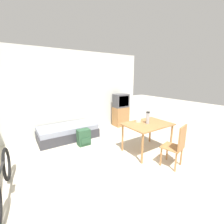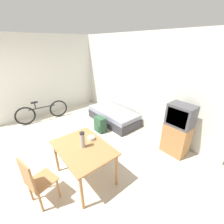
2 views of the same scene
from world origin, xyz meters
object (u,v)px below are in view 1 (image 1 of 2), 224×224
tv (121,110)px  backpack (84,137)px  thermos_flask (148,117)px  mate_bowl (138,121)px  daybed (68,132)px  wooden_chair (177,145)px  bicycle (2,180)px  dining_table (147,127)px

tv → backpack: 2.11m
thermos_flask → mate_bowl: size_ratio=2.22×
backpack → daybed: bearing=107.5°
wooden_chair → mate_bowl: size_ratio=6.84×
bicycle → backpack: size_ratio=3.62×
tv → mate_bowl: tv is taller
tv → dining_table: 2.16m
dining_table → backpack: 1.76m
wooden_chair → backpack: size_ratio=2.04×
daybed → wooden_chair: (1.40, -2.74, 0.31)m
tv → bicycle: tv is taller
thermos_flask → mate_bowl: thermos_flask is taller
wooden_chair → bicycle: size_ratio=0.57×
mate_bowl → backpack: (-1.10, 0.97, -0.54)m
bicycle → backpack: 2.10m
daybed → dining_table: 2.42m
thermos_flask → backpack: bearing=134.8°
thermos_flask → mate_bowl: 0.28m
dining_table → mate_bowl: (-0.10, 0.24, 0.12)m
thermos_flask → backpack: size_ratio=0.66×
wooden_chair → daybed: bearing=117.0°
tv → thermos_flask: (-0.70, -2.04, 0.29)m
wooden_chair → mate_bowl: bearing=94.0°
wooden_chair → tv: bearing=75.9°
wooden_chair → bicycle: wooden_chair is taller
bicycle → mate_bowl: (2.91, 0.10, 0.45)m
dining_table → backpack: size_ratio=2.49×
daybed → thermos_flask: size_ratio=5.78×
thermos_flask → backpack: 1.83m
daybed → dining_table: size_ratio=1.54×
bicycle → thermos_flask: (3.01, -0.14, 0.59)m
mate_bowl → dining_table: bearing=-67.4°
tv → wooden_chair: 2.97m
dining_table → wooden_chair: wooden_chair is taller
thermos_flask → daybed: bearing=126.8°
dining_table → thermos_flask: size_ratio=3.76×
backpack → tv: bearing=23.6°
tv → bicycle: 4.18m
wooden_chair → thermos_flask: (0.02, 0.85, 0.39)m
daybed → mate_bowl: bearing=-51.6°
bicycle → mate_bowl: size_ratio=12.11×
tv → mate_bowl: 1.98m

